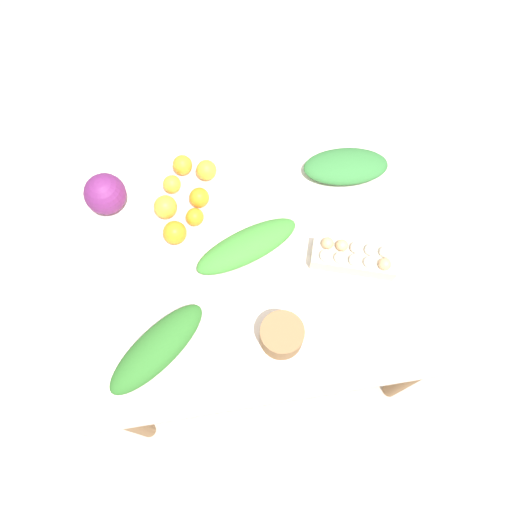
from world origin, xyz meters
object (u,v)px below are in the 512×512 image
at_px(cabbage_purple, 105,194).
at_px(orange_5, 175,233).
at_px(greens_bunch_scallion, 247,246).
at_px(orange_6, 183,165).
at_px(paper_bag, 282,335).
at_px(orange_0, 195,217).
at_px(greens_bunch_kale, 346,166).
at_px(orange_2, 199,197).
at_px(orange_1, 172,184).
at_px(orange_3, 206,170).
at_px(egg_carton, 354,257).
at_px(greens_bunch_chard, 157,348).
at_px(orange_4, 165,207).

height_order(cabbage_purple, orange_5, cabbage_purple).
distance_m(greens_bunch_scallion, orange_6, 0.41).
distance_m(cabbage_purple, paper_bag, 0.79).
bearing_deg(orange_0, greens_bunch_kale, -168.23).
distance_m(greens_bunch_scallion, orange_2, 0.26).
relative_size(cabbage_purple, orange_0, 2.28).
xyz_separation_m(greens_bunch_kale, orange_1, (0.64, -0.03, -0.00)).
relative_size(greens_bunch_scallion, orange_3, 5.08).
distance_m(paper_bag, orange_6, 0.74).
xyz_separation_m(cabbage_purple, egg_carton, (-0.82, 0.36, -0.03)).
height_order(cabbage_purple, orange_3, cabbage_purple).
distance_m(paper_bag, orange_3, 0.68).
bearing_deg(orange_3, orange_5, 59.88).
bearing_deg(greens_bunch_kale, cabbage_purple, 0.09).
distance_m(greens_bunch_scallion, greens_bunch_kale, 0.49).
distance_m(paper_bag, orange_2, 0.58).
bearing_deg(greens_bunch_chard, egg_carton, -163.34).
relative_size(greens_bunch_scallion, orange_4, 4.55).
bearing_deg(egg_carton, greens_bunch_scallion, 2.40).
bearing_deg(egg_carton, cabbage_purple, -5.38).
relative_size(orange_4, orange_5, 1.01).
distance_m(greens_bunch_kale, orange_4, 0.68).
bearing_deg(orange_2, orange_1, -38.39).
relative_size(greens_bunch_kale, orange_3, 4.18).
distance_m(egg_carton, greens_bunch_chard, 0.72).
bearing_deg(orange_5, paper_bag, 125.76).
bearing_deg(paper_bag, cabbage_purple, -48.41).
relative_size(cabbage_purple, orange_2, 2.03).
relative_size(paper_bag, orange_4, 1.67).
xyz_separation_m(greens_bunch_chard, orange_3, (-0.23, -0.63, -0.00)).
distance_m(greens_bunch_chard, orange_4, 0.51).
distance_m(orange_0, orange_1, 0.16).
bearing_deg(orange_5, greens_bunch_chard, 76.65).
distance_m(greens_bunch_chard, orange_1, 0.61).
height_order(greens_bunch_kale, orange_0, greens_bunch_kale).
distance_m(greens_bunch_kale, orange_5, 0.67).
bearing_deg(paper_bag, orange_3, -76.15).
relative_size(egg_carton, orange_4, 3.63).
bearing_deg(egg_carton, orange_1, -15.19).
bearing_deg(egg_carton, orange_3, -24.76).
bearing_deg(cabbage_purple, orange_5, 142.20).
xyz_separation_m(orange_1, orange_4, (0.03, 0.10, 0.01)).
bearing_deg(orange_6, orange_1, 57.74).
xyz_separation_m(greens_bunch_scallion, orange_3, (0.10, -0.33, 0.00)).
xyz_separation_m(greens_bunch_kale, orange_2, (0.55, 0.05, 0.00)).
xyz_separation_m(egg_carton, orange_3, (0.45, -0.43, -0.00)).
relative_size(cabbage_purple, paper_bag, 1.05).
bearing_deg(orange_5, orange_2, -127.60).
height_order(orange_0, orange_6, orange_6).
height_order(orange_3, orange_5, orange_5).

